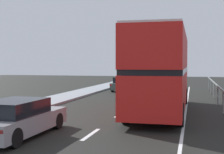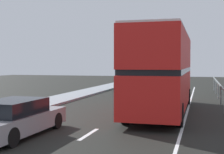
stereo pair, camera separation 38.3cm
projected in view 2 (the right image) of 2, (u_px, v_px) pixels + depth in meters
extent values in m
cube|color=silver|center=(89.00, 134.00, 11.97)|extent=(0.16, 2.03, 0.01)
cube|color=silver|center=(120.00, 114.00, 16.63)|extent=(0.16, 2.03, 0.01)
cube|color=silver|center=(138.00, 103.00, 21.30)|extent=(0.16, 2.03, 0.01)
cube|color=silver|center=(150.00, 96.00, 25.97)|extent=(0.16, 2.03, 0.01)
cube|color=silver|center=(157.00, 91.00, 30.63)|extent=(0.16, 2.03, 0.01)
cube|color=silver|center=(163.00, 87.00, 35.30)|extent=(0.16, 2.03, 0.01)
cube|color=silver|center=(183.00, 126.00, 13.58)|extent=(0.12, 46.00, 0.01)
cylinder|color=gray|center=(221.00, 96.00, 20.39)|extent=(0.10, 0.10, 1.18)
cylinder|color=gray|center=(218.00, 91.00, 24.07)|extent=(0.10, 0.10, 1.18)
cylinder|color=gray|center=(216.00, 87.00, 27.74)|extent=(0.10, 0.10, 1.18)
cylinder|color=gray|center=(214.00, 84.00, 31.42)|extent=(0.10, 0.10, 1.18)
cube|color=red|center=(163.00, 89.00, 17.20)|extent=(2.55, 10.60, 1.80)
cube|color=black|center=(163.00, 70.00, 17.16)|extent=(2.57, 10.18, 0.24)
cube|color=red|center=(163.00, 51.00, 17.12)|extent=(2.55, 10.60, 1.78)
cube|color=silver|center=(163.00, 33.00, 17.08)|extent=(2.50, 10.39, 0.10)
cube|color=black|center=(172.00, 82.00, 22.27)|extent=(2.26, 0.05, 1.26)
cube|color=yellow|center=(172.00, 47.00, 22.17)|extent=(1.51, 0.05, 0.28)
cylinder|color=black|center=(152.00, 96.00, 21.30)|extent=(0.28, 1.00, 1.00)
cylinder|color=black|center=(188.00, 97.00, 20.67)|extent=(0.28, 1.00, 1.00)
cylinder|color=black|center=(125.00, 112.00, 13.99)|extent=(0.28, 1.00, 1.00)
cylinder|color=black|center=(180.00, 115.00, 13.37)|extent=(0.28, 1.00, 1.00)
cube|color=gray|center=(17.00, 122.00, 11.79)|extent=(1.94, 4.54, 0.62)
cube|color=black|center=(13.00, 107.00, 11.55)|extent=(1.68, 2.51, 0.52)
cylinder|color=black|center=(20.00, 118.00, 13.52)|extent=(0.21, 0.64, 0.64)
cylinder|color=black|center=(57.00, 121.00, 13.03)|extent=(0.21, 0.64, 0.64)
cylinder|color=black|center=(12.00, 137.00, 10.07)|extent=(0.21, 0.64, 0.64)
cube|color=#40524C|center=(129.00, 86.00, 30.94)|extent=(1.85, 4.19, 0.63)
cube|color=black|center=(128.00, 80.00, 30.72)|extent=(1.62, 2.30, 0.53)
cube|color=red|center=(115.00, 85.00, 29.17)|extent=(0.16, 0.06, 0.12)
cube|color=red|center=(133.00, 86.00, 28.74)|extent=(0.16, 0.06, 0.12)
cylinder|color=black|center=(123.00, 86.00, 32.51)|extent=(0.20, 0.64, 0.64)
cylinder|color=black|center=(140.00, 87.00, 32.07)|extent=(0.20, 0.64, 0.64)
cylinder|color=black|center=(116.00, 88.00, 29.83)|extent=(0.20, 0.64, 0.64)
cylinder|color=black|center=(134.00, 89.00, 29.39)|extent=(0.20, 0.64, 0.64)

